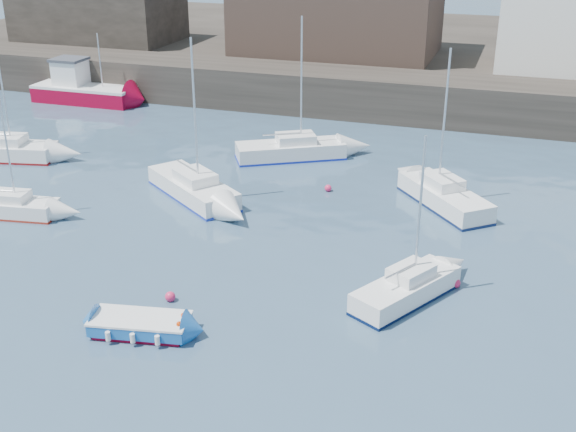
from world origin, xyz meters
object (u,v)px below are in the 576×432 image
(fishing_boat, at_px, (83,88))
(sailboat_b, at_px, (193,187))
(sailboat_f, at_px, (444,196))
(blue_dinghy, at_px, (140,325))
(sailboat_c, at_px, (406,289))
(sailboat_a, at_px, (8,207))
(buoy_near, at_px, (171,301))
(buoy_mid, at_px, (455,287))
(buoy_far, at_px, (328,191))
(sailboat_e, at_px, (3,150))
(sailboat_h, at_px, (291,150))

(fishing_boat, bearing_deg, sailboat_b, -42.71)
(fishing_boat, bearing_deg, sailboat_f, -22.96)
(blue_dinghy, relative_size, sailboat_c, 0.57)
(sailboat_c, bearing_deg, sailboat_a, 174.15)
(sailboat_a, xyz_separation_m, buoy_near, (11.51, -5.07, -0.46))
(buoy_near, distance_m, buoy_mid, 11.47)
(buoy_near, relative_size, buoy_far, 1.08)
(fishing_boat, distance_m, sailboat_c, 36.98)
(blue_dinghy, distance_m, sailboat_e, 22.80)
(blue_dinghy, height_order, sailboat_a, sailboat_a)
(sailboat_a, xyz_separation_m, buoy_mid, (21.99, -0.42, -0.46))
(sailboat_a, height_order, sailboat_h, sailboat_h)
(sailboat_c, bearing_deg, blue_dinghy, -147.98)
(sailboat_h, relative_size, buoy_mid, 20.21)
(sailboat_h, relative_size, buoy_far, 22.23)
(sailboat_f, bearing_deg, sailboat_c, -90.96)
(blue_dinghy, distance_m, sailboat_f, 17.92)
(sailboat_c, bearing_deg, sailboat_e, 160.68)
(fishing_boat, bearing_deg, sailboat_c, -37.69)
(sailboat_h, bearing_deg, sailboat_c, -56.98)
(buoy_far, bearing_deg, fishing_boat, 152.02)
(sailboat_h, xyz_separation_m, buoy_far, (3.60, -4.54, -0.55))
(fishing_boat, xyz_separation_m, buoy_far, (23.25, -12.35, -1.04))
(blue_dinghy, bearing_deg, sailboat_f, 60.34)
(sailboat_b, height_order, buoy_mid, sailboat_b)
(fishing_boat, height_order, sailboat_f, sailboat_f)
(sailboat_e, xyz_separation_m, buoy_far, (20.18, 1.07, -0.54))
(sailboat_e, height_order, sailboat_f, sailboat_e)
(sailboat_b, bearing_deg, sailboat_a, -146.56)
(blue_dinghy, height_order, fishing_boat, fishing_boat)
(sailboat_b, height_order, sailboat_c, sailboat_b)
(sailboat_h, bearing_deg, blue_dinghy, -87.41)
(fishing_boat, xyz_separation_m, sailboat_f, (29.43, -12.47, -0.48))
(buoy_near, relative_size, buoy_mid, 0.98)
(sailboat_a, relative_size, sailboat_e, 0.78)
(blue_dinghy, height_order, sailboat_h, sailboat_h)
(fishing_boat, relative_size, sailboat_e, 0.98)
(buoy_far, bearing_deg, blue_dinghy, -99.73)
(blue_dinghy, xyz_separation_m, sailboat_a, (-11.57, 7.52, 0.08))
(fishing_boat, xyz_separation_m, buoy_near, (20.50, -25.59, -1.04))
(sailboat_b, bearing_deg, sailboat_f, 13.10)
(sailboat_c, xyz_separation_m, sailboat_h, (-9.61, 14.79, 0.04))
(blue_dinghy, xyz_separation_m, buoy_far, (2.69, 15.69, -0.38))
(buoy_near, bearing_deg, sailboat_h, 92.76)
(sailboat_e, bearing_deg, fishing_boat, 102.90)
(sailboat_a, distance_m, sailboat_h, 16.59)
(sailboat_h, bearing_deg, buoy_mid, -49.18)
(sailboat_e, distance_m, buoy_far, 20.21)
(fishing_boat, relative_size, sailboat_h, 0.96)
(buoy_near, distance_m, buoy_far, 13.52)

